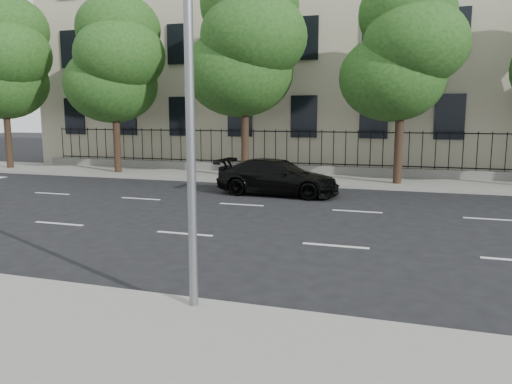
# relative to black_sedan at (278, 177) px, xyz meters

# --- Properties ---
(ground) EXTENTS (120.00, 120.00, 0.00)m
(ground) POSITION_rel_black_sedan_xyz_m (-0.63, -9.48, -0.70)
(ground) COLOR black
(ground) RESTS_ON ground
(far_sidewalk) EXTENTS (60.00, 4.00, 0.15)m
(far_sidewalk) POSITION_rel_black_sedan_xyz_m (-0.63, 4.52, -0.62)
(far_sidewalk) COLOR gray
(far_sidewalk) RESTS_ON ground
(lane_markings) EXTENTS (49.60, 4.62, 0.01)m
(lane_markings) POSITION_rel_black_sedan_xyz_m (-0.63, -4.73, -0.69)
(lane_markings) COLOR silver
(lane_markings) RESTS_ON ground
(masonry_building) EXTENTS (34.60, 12.11, 18.50)m
(masonry_building) POSITION_rel_black_sedan_xyz_m (-0.63, 13.47, 8.32)
(masonry_building) COLOR beige
(masonry_building) RESTS_ON ground
(iron_fence) EXTENTS (30.00, 0.50, 2.20)m
(iron_fence) POSITION_rel_black_sedan_xyz_m (-0.63, 6.22, -0.05)
(iron_fence) COLOR slate
(iron_fence) RESTS_ON far_sidewalk
(tree_a) EXTENTS (5.71, 5.31, 9.39)m
(tree_a) POSITION_rel_black_sedan_xyz_m (-16.59, 3.88, 5.43)
(tree_a) COLOR #382619
(tree_a) RESTS_ON far_sidewalk
(tree_b) EXTENTS (5.53, 5.12, 8.97)m
(tree_b) POSITION_rel_black_sedan_xyz_m (-9.59, 3.88, 5.14)
(tree_b) COLOR #382619
(tree_b) RESTS_ON far_sidewalk
(tree_c) EXTENTS (5.89, 5.50, 9.80)m
(tree_c) POSITION_rel_black_sedan_xyz_m (-2.59, 3.88, 5.71)
(tree_c) COLOR #382619
(tree_c) RESTS_ON far_sidewalk
(tree_d) EXTENTS (5.34, 4.94, 8.84)m
(tree_d) POSITION_rel_black_sedan_xyz_m (4.41, 3.88, 5.14)
(tree_d) COLOR #382619
(tree_d) RESTS_ON far_sidewalk
(black_sedan) EXTENTS (4.93, 2.27, 1.40)m
(black_sedan) POSITION_rel_black_sedan_xyz_m (0.00, 0.00, 0.00)
(black_sedan) COLOR black
(black_sedan) RESTS_ON ground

